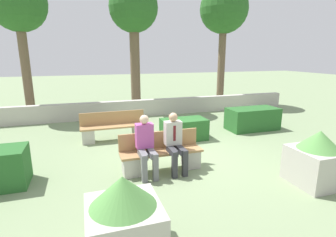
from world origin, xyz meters
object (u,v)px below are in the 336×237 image
at_px(bench_front, 161,156).
at_px(tree_leftmost, 18,6).
at_px(bench_left_side, 114,129).
at_px(person_seated_man, 175,140).
at_px(tree_center_left, 134,12).
at_px(tree_center_right, 224,11).
at_px(person_seated_woman, 146,143).
at_px(planter_corner_right, 124,218).
at_px(planter_corner_left, 317,159).

height_order(bench_front, tree_leftmost, tree_leftmost).
height_order(bench_front, bench_left_side, same).
xyz_separation_m(person_seated_man, tree_center_left, (0.46, 6.71, 3.66)).
bearing_deg(tree_center_right, person_seated_woman, -129.03).
distance_m(person_seated_man, planter_corner_right, 2.71).
distance_m(bench_left_side, person_seated_woman, 2.75).
bearing_deg(tree_leftmost, planter_corner_left, -51.56).
height_order(planter_corner_left, tree_leftmost, tree_leftmost).
bearing_deg(tree_leftmost, tree_center_right, 1.58).
xyz_separation_m(person_seated_woman, tree_center_right, (5.73, 7.07, 3.96)).
xyz_separation_m(person_seated_woman, tree_leftmost, (-3.36, 6.82, 3.69)).
bearing_deg(bench_left_side, bench_front, -70.61).
distance_m(bench_front, planter_corner_left, 3.26).
distance_m(person_seated_woman, tree_leftmost, 8.45).
bearing_deg(bench_front, tree_center_right, 52.38).
bearing_deg(planter_corner_right, bench_front, 62.95).
bearing_deg(tree_leftmost, planter_corner_right, -74.39).
distance_m(tree_leftmost, tree_center_right, 9.10).
bearing_deg(planter_corner_right, tree_center_right, 54.86).
distance_m(bench_left_side, person_seated_man, 2.92).
relative_size(bench_front, planter_corner_left, 1.67).
distance_m(person_seated_man, tree_center_right, 9.55).
bearing_deg(bench_left_side, tree_leftmost, 128.05).
height_order(tree_center_left, tree_center_right, tree_center_right).
bearing_deg(tree_leftmost, person_seated_woman, -63.74).
relative_size(person_seated_man, planter_corner_right, 1.19).
relative_size(bench_front, bench_left_side, 0.94).
bearing_deg(tree_center_left, person_seated_man, -93.89).
height_order(bench_left_side, tree_center_right, tree_center_right).
xyz_separation_m(person_seated_man, planter_corner_left, (2.55, -1.48, -0.20)).
xyz_separation_m(person_seated_man, person_seated_woman, (-0.67, -0.00, -0.00)).
bearing_deg(bench_left_side, tree_center_right, 37.78).
distance_m(person_seated_woman, planter_corner_left, 3.55).
height_order(planter_corner_right, tree_center_left, tree_center_left).
xyz_separation_m(planter_corner_left, tree_center_left, (-2.10, 8.19, 3.87)).
distance_m(person_seated_woman, planter_corner_right, 2.41).
height_order(bench_front, person_seated_woman, person_seated_woman).
distance_m(person_seated_woman, tree_center_right, 9.92).
distance_m(bench_front, planter_corner_right, 2.69).
distance_m(bench_left_side, tree_leftmost, 6.52).
distance_m(person_seated_man, tree_leftmost, 8.73).
bearing_deg(planter_corner_left, person_seated_man, 149.97).
relative_size(planter_corner_left, tree_center_right, 0.19).
relative_size(bench_left_side, planter_corner_left, 1.76).
xyz_separation_m(tree_leftmost, tree_center_right, (9.09, 0.25, 0.27)).
distance_m(person_seated_man, person_seated_woman, 0.67).
height_order(bench_front, tree_center_right, tree_center_right).
xyz_separation_m(person_seated_man, tree_center_right, (5.06, 7.07, 3.96)).
relative_size(bench_left_side, person_seated_man, 1.49).
relative_size(person_seated_woman, planter_corner_right, 1.19).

